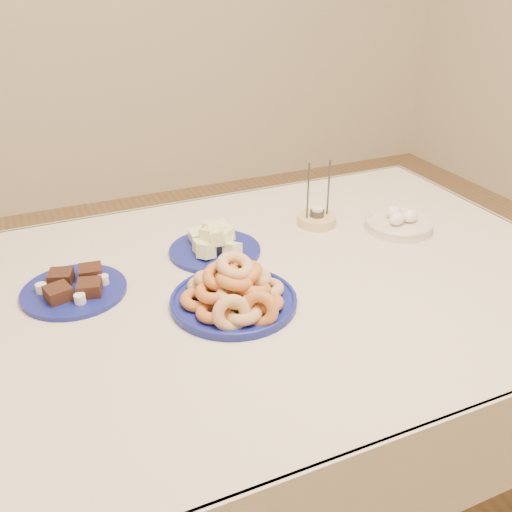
% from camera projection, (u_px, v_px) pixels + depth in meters
% --- Properties ---
extents(ground, '(5.00, 5.00, 0.00)m').
position_uv_depth(ground, '(249.00, 495.00, 1.73)').
color(ground, olive).
rests_on(ground, ground).
extents(dining_table, '(1.71, 1.11, 0.75)m').
position_uv_depth(dining_table, '(248.00, 320.00, 1.42)').
color(dining_table, brown).
rests_on(dining_table, ground).
extents(donut_platter, '(0.36, 0.36, 0.13)m').
position_uv_depth(donut_platter, '(234.00, 292.00, 1.27)').
color(donut_platter, navy).
rests_on(donut_platter, dining_table).
extents(melon_plate, '(0.31, 0.31, 0.08)m').
position_uv_depth(melon_plate, '(215.00, 245.00, 1.50)').
color(melon_plate, navy).
rests_on(melon_plate, dining_table).
extents(brownie_plate, '(0.26, 0.26, 0.04)m').
position_uv_depth(brownie_plate, '(74.00, 288.00, 1.33)').
color(brownie_plate, navy).
rests_on(brownie_plate, dining_table).
extents(candle_holder, '(0.12, 0.12, 0.19)m').
position_uv_depth(candle_holder, '(317.00, 219.00, 1.66)').
color(candle_holder, tan).
rests_on(candle_holder, dining_table).
extents(egg_bowl, '(0.23, 0.23, 0.06)m').
position_uv_depth(egg_bowl, '(399.00, 223.00, 1.63)').
color(egg_bowl, beige).
rests_on(egg_bowl, dining_table).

